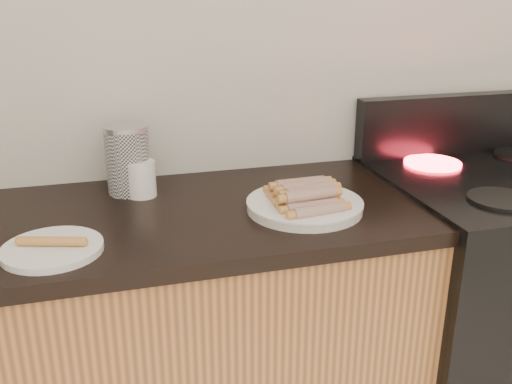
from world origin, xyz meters
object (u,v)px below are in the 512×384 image
object	(u,v)px
stove	(491,307)
main_plate	(305,207)
mug	(141,179)
side_plate	(52,249)
canister	(128,159)

from	to	relation	value
stove	main_plate	bearing A→B (deg)	-174.65
main_plate	mug	size ratio (longest dim) A/B	3.02
stove	side_plate	world-z (taller)	side_plate
canister	mug	size ratio (longest dim) A/B	1.94
stove	main_plate	distance (m)	0.83
stove	mug	bearing A→B (deg)	171.80
side_plate	canister	size ratio (longest dim) A/B	1.14
mug	side_plate	bearing A→B (deg)	-125.79
main_plate	canister	xyz separation A→B (m)	(-0.43, 0.26, 0.09)
mug	canister	bearing A→B (deg)	126.42
main_plate	side_plate	distance (m)	0.63
mug	stove	bearing A→B (deg)	-8.20
main_plate	side_plate	xyz separation A→B (m)	(-0.62, -0.09, -0.00)
stove	canister	xyz separation A→B (m)	(-1.13, 0.20, 0.54)
main_plate	side_plate	world-z (taller)	main_plate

